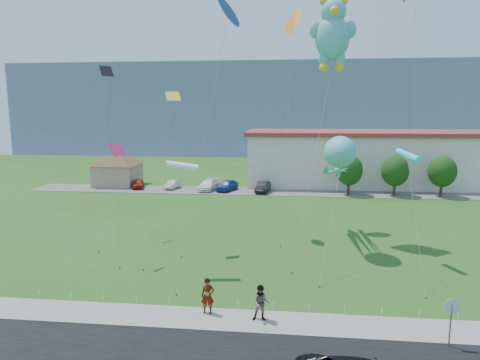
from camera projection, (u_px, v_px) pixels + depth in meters
The scene contains 27 objects.
ground at pixel (257, 300), 25.61m from camera, with size 160.00×160.00×0.00m, color #285016.
sidewalk at pixel (253, 321), 22.91m from camera, with size 80.00×2.50×0.10m, color gray.
parking_strip at pixel (274, 192), 59.96m from camera, with size 70.00×6.00×0.06m, color #59544C.
hill_ridge at pixel (283, 107), 141.41m from camera, with size 160.00×50.00×25.00m, color slate.
pavilion at pixel (117, 166), 65.01m from camera, with size 9.20×9.20×5.00m.
warehouse at pixel (447, 158), 65.35m from camera, with size 61.00×15.00×8.20m.
stop_sign at pixel (452, 311), 20.17m from camera, with size 0.80×0.07×2.50m.
rope_fence at pixel (255, 306), 24.30m from camera, with size 26.05×0.05×0.50m.
tree_near at pixel (349, 170), 57.37m from camera, with size 3.60×3.60×5.47m.
tree_mid at pixel (395, 171), 56.73m from camera, with size 3.60×3.60×5.47m.
tree_far at pixel (442, 172), 56.08m from camera, with size 3.60×3.60×5.47m.
pedestrian_left at pixel (208, 296), 23.61m from camera, with size 0.73×0.48×2.00m, color gray.
pedestrian_right at pixel (261, 303), 22.80m from camera, with size 0.95×0.74×1.96m, color gray.
parked_car_red at pixel (138, 184), 62.64m from camera, with size 1.57×3.89×1.33m, color #A62214.
parked_car_silver at pixel (173, 184), 62.36m from camera, with size 1.29×3.71×1.22m, color #B1B0B7.
parked_car_white at pixel (208, 185), 61.08m from camera, with size 2.06×5.08×1.47m, color white.
parked_car_blue at pixel (227, 185), 60.70m from camera, with size 1.81×4.50×1.53m, color #1B3F94.
parked_car_black at pixel (263, 187), 59.46m from camera, with size 1.54×4.43×1.46m, color black.
octopus_kite at pixel (338, 160), 34.67m from camera, with size 3.21×14.10×9.31m.
teddy_bear_kite at pixel (333, 32), 36.29m from camera, with size 5.22×11.21×20.79m.
small_kite_blue at pixel (228, 17), 38.28m from camera, with size 3.51×9.74×20.75m.
small_kite_black at pixel (105, 93), 37.68m from camera, with size 2.04×7.04×15.18m.
small_kite_pink at pixel (117, 161), 31.17m from camera, with size 1.30×2.58×8.86m.
small_kite_yellow at pixel (170, 115), 33.65m from camera, with size 1.60×6.61×12.81m.
small_kite_orange at pixel (293, 27), 40.58m from camera, with size 1.80×9.13×20.32m.
small_kite_white at pixel (182, 167), 29.23m from camera, with size 0.81×5.34×7.91m.
small_kite_cyan at pixel (408, 156), 31.17m from camera, with size 0.60×8.04×8.44m.
Camera 1 is at (1.62, -24.11, 11.18)m, focal length 32.00 mm.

